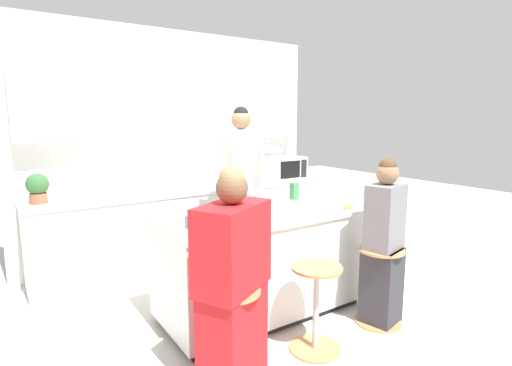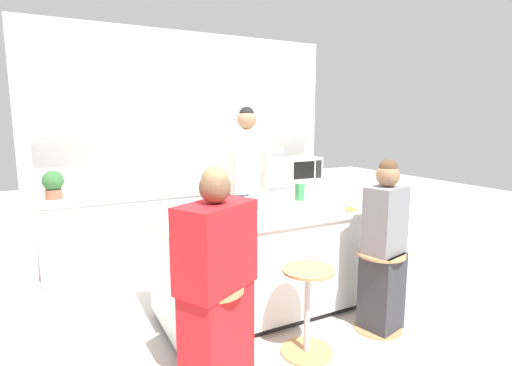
{
  "view_description": "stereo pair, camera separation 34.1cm",
  "coord_description": "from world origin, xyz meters",
  "px_view_note": "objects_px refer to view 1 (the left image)",
  "views": [
    {
      "loc": [
        -1.86,
        -2.73,
        1.68
      ],
      "look_at": [
        0.0,
        0.08,
        1.14
      ],
      "focal_mm": 28.0,
      "sensor_mm": 36.0,
      "label": 1
    },
    {
      "loc": [
        -1.57,
        -2.9,
        1.68
      ],
      "look_at": [
        0.0,
        0.08,
        1.14
      ],
      "focal_mm": 28.0,
      "sensor_mm": 36.0,
      "label": 2
    }
  ],
  "objects_px": {
    "potted_plant": "(38,187)",
    "cooking_pot": "(260,200)",
    "person_cooking": "(242,198)",
    "juice_carton": "(294,191)",
    "bar_stool_center": "(316,305)",
    "coffee_cup_near": "(190,222)",
    "kitchen_island": "(261,263)",
    "fruit_bowl": "(315,198)",
    "bar_stool_rightmost": "(380,283)",
    "banana_bunch": "(348,207)",
    "person_seated_near": "(383,248)",
    "microwave": "(285,168)",
    "person_wrapped_blanket": "(233,286)",
    "bar_stool_leftmost": "(232,334)"
  },
  "relations": [
    {
      "from": "potted_plant",
      "to": "cooking_pot",
      "type": "bearing_deg",
      "value": -38.58
    },
    {
      "from": "person_cooking",
      "to": "juice_carton",
      "type": "relative_size",
      "value": 9.78
    },
    {
      "from": "bar_stool_center",
      "to": "coffee_cup_near",
      "type": "relative_size",
      "value": 5.65
    },
    {
      "from": "kitchen_island",
      "to": "fruit_bowl",
      "type": "xyz_separation_m",
      "value": [
        0.72,
        0.12,
        0.47
      ]
    },
    {
      "from": "bar_stool_rightmost",
      "to": "banana_bunch",
      "type": "distance_m",
      "value": 0.7
    },
    {
      "from": "bar_stool_center",
      "to": "coffee_cup_near",
      "type": "distance_m",
      "value": 1.1
    },
    {
      "from": "kitchen_island",
      "to": "person_seated_near",
      "type": "height_order",
      "value": "person_seated_near"
    },
    {
      "from": "person_seated_near",
      "to": "cooking_pot",
      "type": "height_order",
      "value": "person_seated_near"
    },
    {
      "from": "potted_plant",
      "to": "juice_carton",
      "type": "bearing_deg",
      "value": -28.77
    },
    {
      "from": "cooking_pot",
      "to": "kitchen_island",
      "type": "bearing_deg",
      "value": -119.71
    },
    {
      "from": "bar_stool_center",
      "to": "potted_plant",
      "type": "bearing_deg",
      "value": 125.07
    },
    {
      "from": "kitchen_island",
      "to": "cooking_pot",
      "type": "height_order",
      "value": "cooking_pot"
    },
    {
      "from": "bar_stool_center",
      "to": "microwave",
      "type": "xyz_separation_m",
      "value": [
        1.36,
        2.14,
        0.69
      ]
    },
    {
      "from": "fruit_bowl",
      "to": "person_wrapped_blanket",
      "type": "bearing_deg",
      "value": -149.83
    },
    {
      "from": "kitchen_island",
      "to": "microwave",
      "type": "xyz_separation_m",
      "value": [
        1.36,
        1.44,
        0.59
      ]
    },
    {
      "from": "bar_stool_leftmost",
      "to": "kitchen_island",
      "type": "bearing_deg",
      "value": 44.93
    },
    {
      "from": "person_cooking",
      "to": "potted_plant",
      "type": "xyz_separation_m",
      "value": [
        -1.71,
        0.88,
        0.14
      ]
    },
    {
      "from": "bar_stool_leftmost",
      "to": "microwave",
      "type": "bearing_deg",
      "value": 46.07
    },
    {
      "from": "person_wrapped_blanket",
      "to": "juice_carton",
      "type": "bearing_deg",
      "value": 8.76
    },
    {
      "from": "microwave",
      "to": "potted_plant",
      "type": "distance_m",
      "value": 2.89
    },
    {
      "from": "person_seated_near",
      "to": "coffee_cup_near",
      "type": "bearing_deg",
      "value": 143.01
    },
    {
      "from": "bar_stool_center",
      "to": "potted_plant",
      "type": "xyz_separation_m",
      "value": [
        -1.54,
        2.19,
        0.7
      ]
    },
    {
      "from": "person_seated_near",
      "to": "banana_bunch",
      "type": "height_order",
      "value": "person_seated_near"
    },
    {
      "from": "person_cooking",
      "to": "kitchen_island",
      "type": "bearing_deg",
      "value": -99.59
    },
    {
      "from": "fruit_bowl",
      "to": "juice_carton",
      "type": "bearing_deg",
      "value": 120.61
    },
    {
      "from": "bar_stool_rightmost",
      "to": "potted_plant",
      "type": "relative_size",
      "value": 2.24
    },
    {
      "from": "person_seated_near",
      "to": "microwave",
      "type": "height_order",
      "value": "person_seated_near"
    },
    {
      "from": "coffee_cup_near",
      "to": "microwave",
      "type": "relative_size",
      "value": 0.22
    },
    {
      "from": "bar_stool_leftmost",
      "to": "potted_plant",
      "type": "relative_size",
      "value": 2.24
    },
    {
      "from": "bar_stool_leftmost",
      "to": "cooking_pot",
      "type": "relative_size",
      "value": 1.94
    },
    {
      "from": "bar_stool_leftmost",
      "to": "bar_stool_center",
      "type": "height_order",
      "value": "same"
    },
    {
      "from": "juice_carton",
      "to": "coffee_cup_near",
      "type": "bearing_deg",
      "value": -162.89
    },
    {
      "from": "bar_stool_leftmost",
      "to": "person_seated_near",
      "type": "xyz_separation_m",
      "value": [
        1.43,
        0.01,
        0.29
      ]
    },
    {
      "from": "coffee_cup_near",
      "to": "banana_bunch",
      "type": "xyz_separation_m",
      "value": [
        1.43,
        -0.19,
        -0.03
      ]
    },
    {
      "from": "cooking_pot",
      "to": "microwave",
      "type": "height_order",
      "value": "microwave"
    },
    {
      "from": "fruit_bowl",
      "to": "coffee_cup_near",
      "type": "relative_size",
      "value": 1.65
    },
    {
      "from": "bar_stool_leftmost",
      "to": "person_cooking",
      "type": "xyz_separation_m",
      "value": [
        0.88,
        1.31,
        0.56
      ]
    },
    {
      "from": "bar_stool_center",
      "to": "potted_plant",
      "type": "height_order",
      "value": "potted_plant"
    },
    {
      "from": "bar_stool_center",
      "to": "person_wrapped_blanket",
      "type": "xyz_separation_m",
      "value": [
        -0.69,
        0.01,
        0.31
      ]
    },
    {
      "from": "person_cooking",
      "to": "microwave",
      "type": "relative_size",
      "value": 3.57
    },
    {
      "from": "cooking_pot",
      "to": "coffee_cup_near",
      "type": "height_order",
      "value": "cooking_pot"
    },
    {
      "from": "person_seated_near",
      "to": "juice_carton",
      "type": "bearing_deg",
      "value": 83.17
    },
    {
      "from": "kitchen_island",
      "to": "microwave",
      "type": "relative_size",
      "value": 3.5
    },
    {
      "from": "microwave",
      "to": "bar_stool_center",
      "type": "bearing_deg",
      "value": -122.35
    },
    {
      "from": "bar_stool_leftmost",
      "to": "person_wrapped_blanket",
      "type": "xyz_separation_m",
      "value": [
        0.02,
        0.01,
        0.31
      ]
    },
    {
      "from": "kitchen_island",
      "to": "potted_plant",
      "type": "height_order",
      "value": "potted_plant"
    },
    {
      "from": "person_cooking",
      "to": "fruit_bowl",
      "type": "distance_m",
      "value": 0.73
    },
    {
      "from": "person_seated_near",
      "to": "bar_stool_center",
      "type": "bearing_deg",
      "value": 166.69
    },
    {
      "from": "coffee_cup_near",
      "to": "person_cooking",
      "type": "bearing_deg",
      "value": 38.7
    },
    {
      "from": "bar_stool_center",
      "to": "cooking_pot",
      "type": "distance_m",
      "value": 1.08
    }
  ]
}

